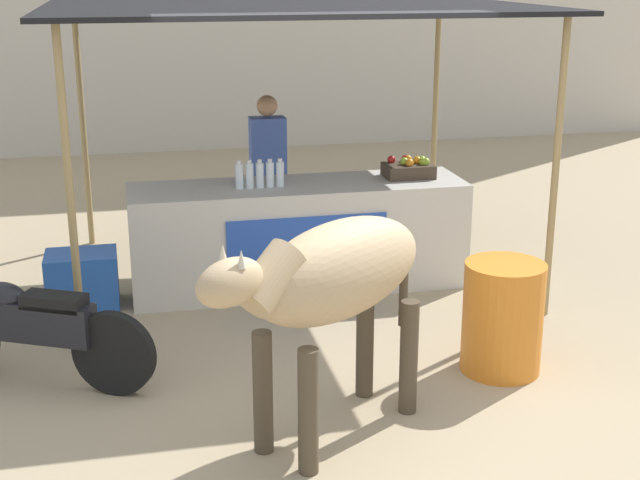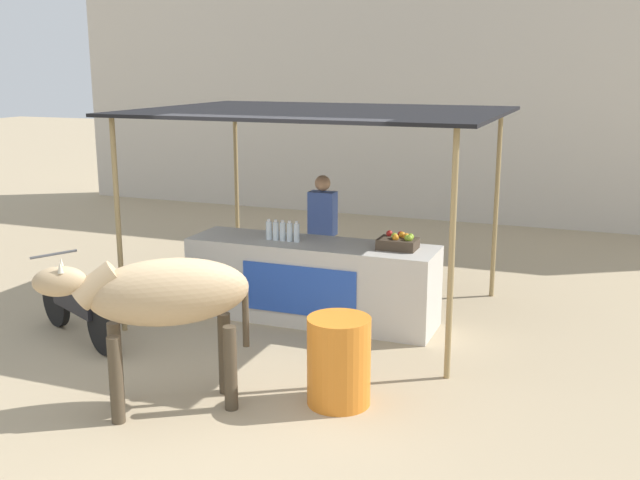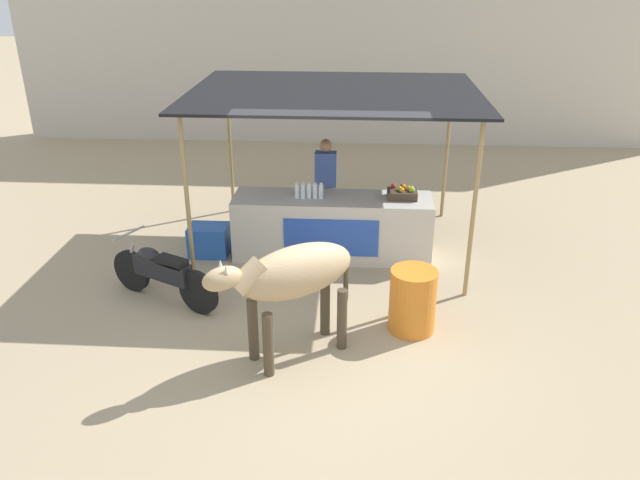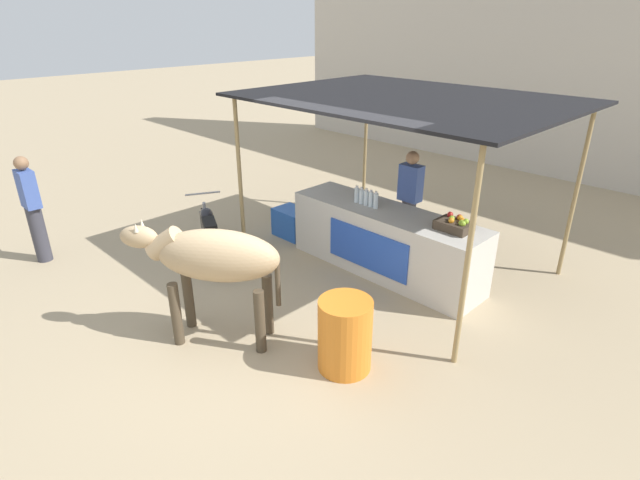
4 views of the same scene
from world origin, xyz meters
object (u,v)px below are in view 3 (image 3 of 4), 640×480
Objects in this scene: cow at (292,277)px; water_barrel at (413,300)px; stall_counter at (332,227)px; cooler_box at (209,240)px; fruit_crate at (403,193)px; vendor_behind_counter at (326,187)px; motorcycle_parked at (162,272)px.

water_barrel is at bearing 24.53° from cow.
cooler_box is (-1.91, -0.10, -0.24)m from stall_counter.
stall_counter is 2.77m from cow.
fruit_crate is 0.73× the size of cooler_box.
water_barrel reaches higher than cooler_box.
vendor_behind_counter is 3.12m from motorcycle_parked.
stall_counter is at bearing -78.93° from vendor_behind_counter.
cooler_box is at bearing 78.83° from motorcycle_parked.
vendor_behind_counter reaches higher than fruit_crate.
fruit_crate reaches higher than water_barrel.
cow is (-0.17, -3.45, 0.18)m from vendor_behind_counter.
stall_counter is 2.70m from motorcycle_parked.
stall_counter is 3.67× the size of water_barrel.
fruit_crate is 1.39m from vendor_behind_counter.
vendor_behind_counter reaches higher than stall_counter.
cow is (-1.41, -0.64, 0.62)m from water_barrel.
stall_counter is 6.82× the size of fruit_crate.
stall_counter is 0.85m from vendor_behind_counter.
stall_counter is 1.78× the size of cow.
motorcycle_parked is at bearing 148.76° from cow.
stall_counter reaches higher than water_barrel.
fruit_crate is 2.20m from water_barrel.
cow is (-1.37, -2.75, -0.00)m from fruit_crate.
vendor_behind_counter is 2.75× the size of cooler_box.
vendor_behind_counter is at bearing 149.80° from fruit_crate.
stall_counter reaches higher than motorcycle_parked.
stall_counter is at bearing 35.25° from motorcycle_parked.
cooler_box is 3.59m from water_barrel.
cooler_box is at bearing -177.09° from stall_counter.
vendor_behind_counter is at bearing 48.33° from motorcycle_parked.
cow is at bearing -96.80° from stall_counter.
vendor_behind_counter reaches higher than cooler_box.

